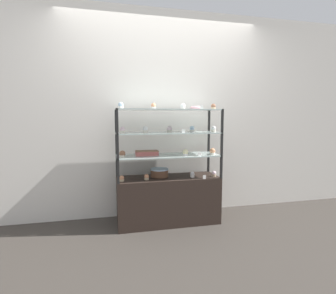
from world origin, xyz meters
TOP-DOWN VIEW (x-y plane):
  - ground_plane at (0.00, 0.00)m, footprint 20.00×20.00m
  - back_wall at (0.00, 0.36)m, footprint 8.00×0.05m
  - display_base at (0.00, 0.00)m, footprint 1.20×0.42m
  - display_riser_lower at (0.00, 0.00)m, footprint 1.20×0.42m
  - display_riser_middle at (0.00, 0.00)m, footprint 1.20×0.42m
  - display_riser_upper at (0.00, 0.00)m, footprint 1.20×0.42m
  - layer_cake_centerpiece at (-0.09, 0.05)m, footprint 0.22×0.22m
  - sheet_cake_frosted at (-0.25, 0.01)m, footprint 0.26×0.13m
  - cupcake_0 at (-0.55, -0.09)m, footprint 0.05×0.05m
  - cupcake_1 at (-0.27, -0.08)m, footprint 0.05×0.05m
  - cupcake_2 at (0.28, -0.08)m, footprint 0.05×0.05m
  - cupcake_3 at (0.55, -0.09)m, footprint 0.05×0.05m
  - price_tag_0 at (0.39, -0.19)m, footprint 0.04×0.00m
  - cupcake_4 at (-0.53, -0.07)m, footprint 0.07×0.07m
  - cupcake_5 at (0.18, -0.11)m, footprint 0.07×0.07m
  - cupcake_6 at (0.52, -0.08)m, footprint 0.07×0.07m
  - price_tag_1 at (0.32, -0.19)m, footprint 0.04×0.00m
  - cupcake_7 at (-0.53, -0.10)m, footprint 0.06×0.06m
  - cupcake_8 at (-0.28, -0.07)m, footprint 0.06×0.06m
  - cupcake_9 at (0.01, -0.04)m, footprint 0.06×0.06m
  - cupcake_10 at (0.28, -0.03)m, footprint 0.06×0.06m
  - cupcake_11 at (0.55, -0.04)m, footprint 0.06×0.06m
  - price_tag_2 at (0.13, -0.19)m, footprint 0.04×0.00m
  - cupcake_12 at (-0.54, -0.11)m, footprint 0.06×0.06m
  - cupcake_13 at (-0.18, -0.05)m, footprint 0.06×0.06m
  - cupcake_14 at (0.17, -0.04)m, footprint 0.06×0.06m
  - cupcake_15 at (0.53, -0.07)m, footprint 0.06×0.06m
  - price_tag_3 at (0.34, -0.19)m, footprint 0.04×0.00m
  - donut_glazed at (0.35, 0.01)m, footprint 0.14×0.14m

SIDE VIEW (x-z plane):
  - ground_plane at x=0.00m, z-range 0.00..0.00m
  - display_base at x=0.00m, z-range 0.00..0.55m
  - price_tag_0 at x=0.39m, z-range 0.55..0.60m
  - cupcake_0 at x=-0.55m, z-range 0.55..0.62m
  - cupcake_1 at x=-0.27m, z-range 0.55..0.62m
  - cupcake_2 at x=0.28m, z-range 0.55..0.62m
  - cupcake_3 at x=0.55m, z-range 0.55..0.62m
  - layer_cake_centerpiece at x=-0.09m, z-range 0.56..0.65m
  - display_riser_lower at x=0.00m, z-range 0.67..0.94m
  - price_tag_1 at x=0.32m, z-range 0.82..0.86m
  - sheet_cake_frosted at x=-0.25m, z-range 0.82..0.88m
  - cupcake_4 at x=-0.53m, z-range 0.82..0.89m
  - cupcake_5 at x=0.18m, z-range 0.82..0.89m
  - cupcake_6 at x=0.52m, z-range 0.82..0.89m
  - display_riser_middle at x=0.00m, z-range 0.94..1.20m
  - price_tag_2 at x=0.13m, z-range 1.09..1.13m
  - cupcake_7 at x=-0.53m, z-range 1.09..1.16m
  - cupcake_8 at x=-0.28m, z-range 1.09..1.16m
  - cupcake_9 at x=0.01m, z-range 1.09..1.16m
  - cupcake_10 at x=0.28m, z-range 1.09..1.16m
  - cupcake_11 at x=0.55m, z-range 1.09..1.16m
  - back_wall at x=0.00m, z-range 0.00..2.60m
  - display_riser_upper at x=0.00m, z-range 1.20..1.47m
  - donut_glazed at x=0.35m, z-range 1.35..1.39m
  - price_tag_3 at x=0.34m, z-range 1.35..1.40m
  - cupcake_12 at x=-0.54m, z-range 1.35..1.42m
  - cupcake_13 at x=-0.18m, z-range 1.35..1.42m
  - cupcake_14 at x=0.17m, z-range 1.35..1.42m
  - cupcake_15 at x=0.53m, z-range 1.35..1.42m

